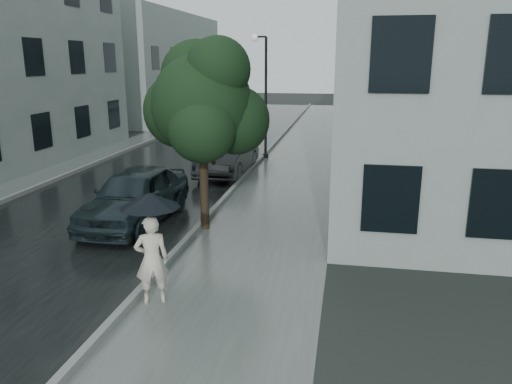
% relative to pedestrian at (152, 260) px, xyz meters
% --- Properties ---
extents(ground, '(120.00, 120.00, 0.00)m').
position_rel_pedestrian_xyz_m(ground, '(1.18, 1.00, -0.88)').
color(ground, black).
rests_on(ground, ground).
extents(sidewalk, '(3.50, 60.00, 0.01)m').
position_rel_pedestrian_xyz_m(sidewalk, '(1.43, 13.00, -0.87)').
color(sidewalk, slate).
rests_on(sidewalk, ground).
extents(kerb_near, '(0.15, 60.00, 0.15)m').
position_rel_pedestrian_xyz_m(kerb_near, '(-0.39, 13.00, -0.80)').
color(kerb_near, slate).
rests_on(kerb_near, ground).
extents(asphalt_road, '(6.85, 60.00, 0.00)m').
position_rel_pedestrian_xyz_m(asphalt_road, '(-3.89, 13.00, -0.87)').
color(asphalt_road, black).
rests_on(asphalt_road, ground).
extents(kerb_far, '(0.15, 60.00, 0.15)m').
position_rel_pedestrian_xyz_m(kerb_far, '(-7.39, 13.00, -0.80)').
color(kerb_far, slate).
rests_on(kerb_far, ground).
extents(sidewalk_far, '(1.70, 60.00, 0.01)m').
position_rel_pedestrian_xyz_m(sidewalk_far, '(-8.32, 13.00, -0.87)').
color(sidewalk_far, '#4C5451').
rests_on(sidewalk_far, ground).
extents(building_near, '(7.02, 36.00, 9.00)m').
position_rel_pedestrian_xyz_m(building_near, '(6.65, 20.50, 3.62)').
color(building_near, gray).
rests_on(building_near, ground).
extents(building_far_b, '(7.02, 18.00, 8.00)m').
position_rel_pedestrian_xyz_m(building_far_b, '(-12.59, 31.00, 3.12)').
color(building_far_b, gray).
rests_on(building_far_b, ground).
extents(pedestrian, '(0.75, 0.64, 1.74)m').
position_rel_pedestrian_xyz_m(pedestrian, '(0.00, 0.00, 0.00)').
color(pedestrian, beige).
rests_on(pedestrian, sidewalk).
extents(umbrella, '(1.19, 1.19, 1.30)m').
position_rel_pedestrian_xyz_m(umbrella, '(0.03, -0.01, 1.17)').
color(umbrella, black).
rests_on(umbrella, ground).
extents(street_tree, '(3.45, 3.14, 5.09)m').
position_rel_pedestrian_xyz_m(street_tree, '(-0.24, 4.46, 2.53)').
color(street_tree, '#332619').
rests_on(street_tree, ground).
extents(lamp_post, '(0.84, 0.40, 5.60)m').
position_rel_pedestrian_xyz_m(lamp_post, '(-0.41, 14.72, 2.31)').
color(lamp_post, black).
rests_on(lamp_post, ground).
extents(car_near, '(2.01, 4.68, 1.58)m').
position_rel_pedestrian_xyz_m(car_near, '(-2.32, 4.51, -0.08)').
color(car_near, black).
rests_on(car_near, ground).
extents(car_far, '(1.70, 4.67, 1.53)m').
position_rel_pedestrian_xyz_m(car_far, '(-1.22, 11.13, -0.11)').
color(car_far, '#242629').
rests_on(car_far, ground).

